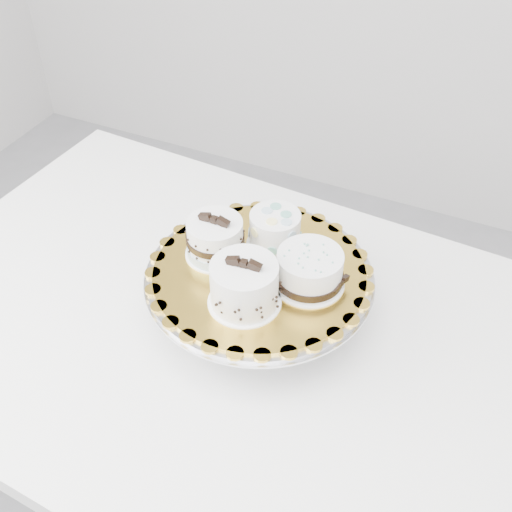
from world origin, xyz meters
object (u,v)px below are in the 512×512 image
at_px(cake_stand, 259,287).
at_px(cake_dots, 275,230).
at_px(cake_ribbon, 310,270).
at_px(cake_swirl, 244,286).
at_px(table, 226,347).
at_px(cake_banded, 215,240).
at_px(cake_board, 259,272).

bearing_deg(cake_stand, cake_dots, 93.14).
xyz_separation_m(cake_dots, cake_ribbon, (0.09, -0.07, -0.00)).
xyz_separation_m(cake_swirl, cake_dots, (-0.01, 0.16, -0.00)).
height_order(table, cake_swirl, cake_swirl).
bearing_deg(cake_swirl, cake_banded, 133.01).
distance_m(cake_board, cake_swirl, 0.09).
height_order(cake_swirl, cake_ribbon, cake_swirl).
relative_size(cake_swirl, cake_ribbon, 0.91).
relative_size(cake_board, cake_swirl, 3.03).
xyz_separation_m(cake_banded, cake_dots, (0.09, 0.07, 0.00)).
bearing_deg(cake_banded, cake_board, -4.64).
relative_size(table, cake_board, 3.60).
bearing_deg(table, cake_dots, 72.83).
bearing_deg(cake_swirl, cake_stand, 91.17).
xyz_separation_m(cake_stand, cake_ribbon, (0.09, 0.01, 0.07)).
distance_m(table, cake_board, 0.19).
bearing_deg(cake_board, table, -139.34).
xyz_separation_m(cake_stand, cake_board, (0.00, 0.00, 0.04)).
distance_m(table, cake_banded, 0.23).
relative_size(cake_stand, cake_ribbon, 3.01).
relative_size(cake_swirl, cake_dots, 1.05).
relative_size(cake_stand, cake_swirl, 3.29).
bearing_deg(cake_banded, cake_swirl, -41.32).
bearing_deg(cake_swirl, cake_ribbon, 41.51).
height_order(table, cake_board, cake_board).
distance_m(cake_dots, cake_ribbon, 0.12).
bearing_deg(cake_board, cake_banded, 175.04).
bearing_deg(table, cake_board, 44.43).
relative_size(cake_stand, cake_banded, 3.66).
bearing_deg(cake_dots, cake_board, -106.57).
relative_size(cake_stand, cake_board, 1.09).
height_order(cake_stand, cake_board, cake_board).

